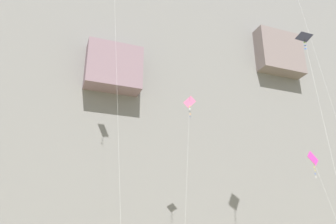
% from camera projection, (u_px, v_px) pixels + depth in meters
% --- Properties ---
extents(cliff_face, '(180.00, 28.36, 66.92)m').
position_uv_depth(cliff_face, '(101.00, 75.00, 64.28)').
color(cliff_face, slate).
rests_on(cliff_face, ground).
extents(kite_diamond_mid_right, '(3.66, 4.07, 20.43)m').
position_uv_depth(kite_diamond_mid_right, '(189.00, 109.00, 40.64)').
color(kite_diamond_mid_right, pink).
rests_on(kite_diamond_mid_right, ground).
extents(kite_diamond_high_center, '(3.15, 4.38, 21.99)m').
position_uv_depth(kite_diamond_high_center, '(306.00, 46.00, 30.15)').
color(kite_diamond_high_center, black).
rests_on(kite_diamond_high_center, ground).
extents(kite_diamond_mid_center, '(1.92, 4.14, 13.98)m').
position_uv_depth(kite_diamond_mid_center, '(314.00, 161.00, 40.74)').
color(kite_diamond_mid_center, '#CC3399').
rests_on(kite_diamond_mid_center, ground).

